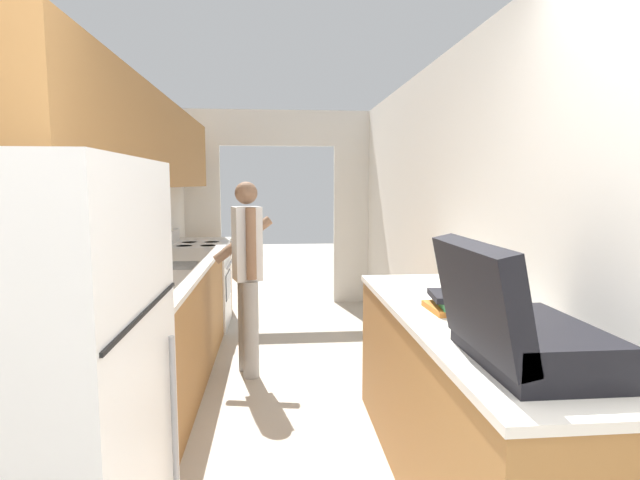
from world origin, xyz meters
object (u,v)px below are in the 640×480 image
object	(u,v)px
person	(247,273)
book_stack	(453,302)
range_oven	(199,284)
refrigerator	(24,429)
suitcase	(514,327)

from	to	relation	value
person	book_stack	world-z (taller)	person
range_oven	refrigerator	bearing A→B (deg)	-89.03
refrigerator	book_stack	bearing A→B (deg)	28.51
refrigerator	book_stack	world-z (taller)	refrigerator
suitcase	book_stack	xyz separation A→B (m)	(0.05, 0.76, -0.09)
range_oven	suitcase	xyz separation A→B (m)	(1.69, -3.82, 0.59)
suitcase	book_stack	world-z (taller)	suitcase
book_stack	range_oven	bearing A→B (deg)	119.62
range_oven	suitcase	size ratio (longest dim) A/B	1.68
person	range_oven	bearing A→B (deg)	6.65
person	book_stack	bearing A→B (deg)	-160.69
person	suitcase	size ratio (longest dim) A/B	2.51
person	suitcase	bearing A→B (deg)	-171.41
range_oven	person	xyz separation A→B (m)	(0.61, -1.46, 0.38)
refrigerator	range_oven	distance (m)	3.99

